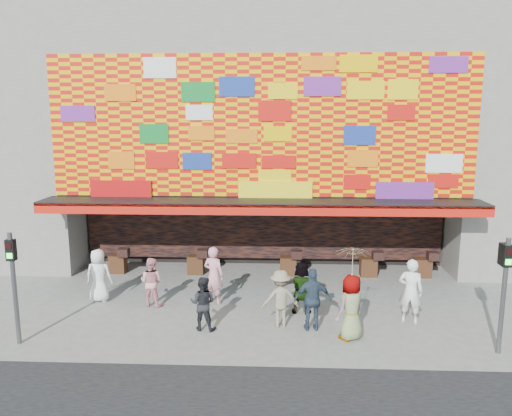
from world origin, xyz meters
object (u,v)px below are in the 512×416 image
at_px(ped_i, 151,282).
at_px(ped_f, 302,287).
at_px(ped_b, 214,275).
at_px(ped_e, 313,300).
at_px(parasol, 353,263).
at_px(ped_c, 203,303).
at_px(ped_h, 411,291).
at_px(signal_right, 505,283).
at_px(ped_g, 351,307).
at_px(ped_d, 280,298).
at_px(signal_left, 13,276).
at_px(ped_a, 99,275).

bearing_deg(ped_i, ped_f, -169.84).
bearing_deg(ped_b, ped_e, 170.62).
relative_size(ped_b, parasol, 1.04).
bearing_deg(ped_c, ped_h, -164.58).
height_order(signal_right, ped_g, signal_right).
height_order(signal_right, ped_i, signal_right).
xyz_separation_m(ped_d, ped_e, (0.90, -0.23, 0.07)).
bearing_deg(ped_c, ped_i, -33.95).
bearing_deg(signal_left, ped_i, 44.75).
height_order(ped_c, ped_i, ped_i).
bearing_deg(ped_e, ped_d, -21.20).
xyz_separation_m(signal_left, ped_f, (7.53, 2.41, -1.05)).
xyz_separation_m(ped_c, ped_h, (5.91, 0.73, 0.19)).
bearing_deg(ped_a, ped_e, 165.07).
bearing_deg(ped_f, ped_g, 135.47).
bearing_deg(parasol, ped_d, 157.50).
distance_m(signal_left, ped_e, 7.93).
distance_m(ped_d, ped_g, 2.04).
distance_m(ped_e, ped_h, 2.92).
relative_size(ped_d, ped_h, 0.86).
bearing_deg(ped_b, ped_a, 22.18).
bearing_deg(ped_i, ped_d, 176.26).
bearing_deg(signal_right, ped_f, 153.69).
relative_size(signal_right, ped_d, 1.83).
distance_m(ped_e, ped_f, 1.24).
xyz_separation_m(signal_left, ped_h, (10.63, 1.83, -0.91)).
bearing_deg(ped_d, parasol, 146.42).
relative_size(ped_d, ped_g, 0.92).
bearing_deg(signal_left, ped_d, 11.74).
distance_m(ped_a, ped_c, 4.19).
height_order(ped_g, parasol, parasol).
relative_size(signal_left, ped_h, 1.57).
relative_size(ped_e, ped_g, 0.99).
distance_m(ped_d, ped_e, 0.93).
xyz_separation_m(ped_g, ped_i, (-5.93, 2.16, -0.12)).
bearing_deg(ped_a, ped_c, 152.16).
distance_m(ped_c, ped_f, 3.10).
bearing_deg(ped_g, ped_d, -60.05).
height_order(ped_f, ped_g, ped_g).
bearing_deg(ped_h, ped_f, 9.22).
bearing_deg(ped_f, parasol, 135.47).
bearing_deg(ped_b, ped_h, -169.32).
bearing_deg(ped_h, ped_d, 25.83).
height_order(ped_a, ped_h, ped_h).
height_order(ped_b, ped_i, ped_b).
bearing_deg(signal_right, signal_left, 180.00).
bearing_deg(ped_b, ped_d, 164.66).
bearing_deg(ped_b, parasol, 171.39).
xyz_separation_m(ped_d, ped_g, (1.88, -0.78, 0.07)).
xyz_separation_m(signal_right, ped_d, (-5.51, 1.43, -1.04)).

